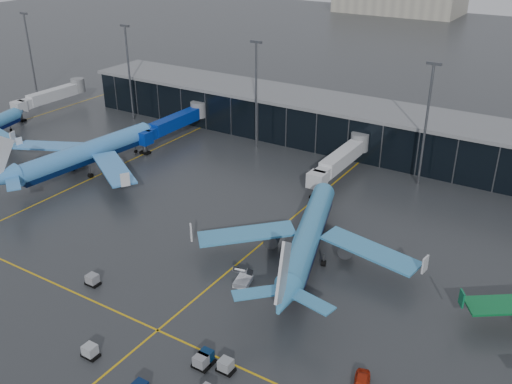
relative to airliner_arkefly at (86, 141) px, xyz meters
The scene contains 10 objects.
ground 43.05m from the airliner_arkefly, 25.52° to the right, with size 600.00×600.00×0.00m, color #282B2D.
terminal_pier 58.15m from the airliner_arkefly, 48.75° to the left, with size 142.00×17.00×10.70m.
jet_bridges 25.03m from the airliner_arkefly, 82.32° to the left, with size 94.00×27.50×7.20m.
flood_masts 54.12m from the airliner_arkefly, 36.19° to the left, with size 203.00×0.50×25.50m.
taxi_lines 49.43m from the airliner_arkefly, ahead, with size 220.00×120.00×0.02m.
airliner_arkefly is the anchor object (origin of this frame).
airliner_klm_near 57.19m from the airliner_arkefly, ahead, with size 37.80×43.05×13.23m, color #3C8FC4, non-canonical shape.
baggage_carts 64.70m from the airliner_arkefly, 35.18° to the right, with size 30.59×14.28×1.70m.
mobile_airstair 55.49m from the airliner_arkefly, 19.09° to the right, with size 2.87×3.62×3.45m.
service_van_red 81.21m from the airliner_arkefly, 20.74° to the right, with size 1.87×4.64×1.58m, color #B5270D.
Camera 1 is at (53.71, -59.77, 50.16)m, focal length 40.00 mm.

